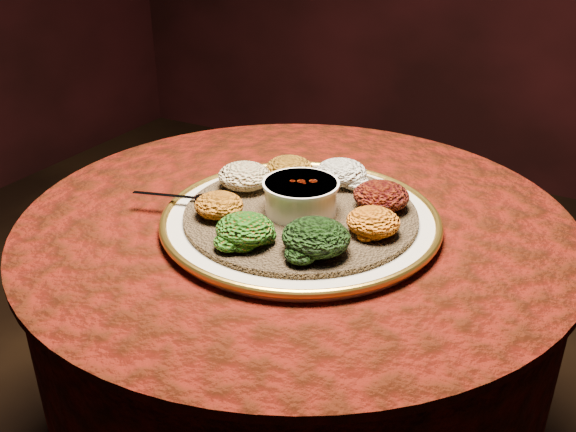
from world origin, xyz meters
The scene contains 13 objects.
table centered at (0.00, 0.00, 0.55)m, with size 0.96×0.96×0.73m.
platter centered at (0.03, -0.03, 0.75)m, with size 0.59×0.59×0.02m.
injera centered at (0.03, -0.03, 0.76)m, with size 0.39×0.39×0.01m, color brown.
stew_bowl centered at (0.03, -0.03, 0.79)m, with size 0.13×0.13×0.05m.
spoon centered at (-0.14, -0.09, 0.77)m, with size 0.15×0.06×0.01m.
portion_ayib centered at (0.04, 0.10, 0.78)m, with size 0.09×0.09×0.04m, color silver.
portion_kitfo centered at (0.14, 0.04, 0.78)m, with size 0.09×0.09×0.05m, color black.
portion_tikil centered at (0.16, -0.05, 0.78)m, with size 0.08×0.08×0.04m, color #A67B0D.
portion_gomen centered at (0.11, -0.14, 0.79)m, with size 0.10×0.10×0.05m, color black.
portion_mixveg centered at (0.00, -0.17, 0.78)m, with size 0.09×0.09×0.04m, color #B0250B.
portion_kik centered at (-0.08, -0.11, 0.78)m, with size 0.08×0.08×0.04m, color #AF5E0F.
portion_timatim centered at (-0.10, 0.00, 0.79)m, with size 0.10×0.09×0.05m, color maroon.
portion_shiro centered at (-0.05, 0.07, 0.78)m, with size 0.09×0.08×0.04m, color #885610.
Camera 1 is at (0.47, -0.88, 1.24)m, focal length 40.00 mm.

